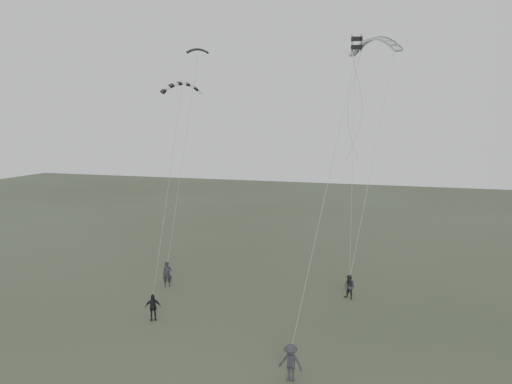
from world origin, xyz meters
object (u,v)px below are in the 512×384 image
(flyer_far, at_px, (291,363))
(kite_striped, at_px, (182,83))
(kite_dark_small, at_px, (198,49))
(flyer_center, at_px, (153,307))
(flyer_left, at_px, (167,274))
(kite_box, at_px, (357,43))
(kite_pale_large, at_px, (375,39))
(flyer_right, at_px, (349,287))

(flyer_far, xyz_separation_m, kite_striped, (-9.09, 8.20, 13.30))
(kite_dark_small, bearing_deg, flyer_far, -81.24)
(flyer_center, bearing_deg, kite_striped, 52.66)
(flyer_left, distance_m, flyer_center, 6.17)
(flyer_far, height_order, kite_dark_small, kite_dark_small)
(flyer_far, bearing_deg, kite_box, 84.08)
(kite_pale_large, relative_size, kite_box, 5.79)
(kite_pale_large, xyz_separation_m, kite_box, (-0.30, -8.96, -1.57))
(flyer_center, relative_size, flyer_far, 0.90)
(kite_striped, relative_size, kite_box, 3.77)
(flyer_far, relative_size, kite_pale_large, 0.45)
(flyer_center, bearing_deg, kite_box, -16.33)
(flyer_center, bearing_deg, flyer_right, 2.26)
(flyer_left, relative_size, flyer_center, 1.14)
(flyer_right, relative_size, flyer_far, 0.93)
(flyer_center, height_order, kite_dark_small, kite_dark_small)
(flyer_left, height_order, kite_dark_small, kite_dark_small)
(flyer_right, distance_m, kite_box, 15.79)
(flyer_left, relative_size, kite_striped, 0.70)
(flyer_center, height_order, flyer_far, flyer_far)
(kite_striped, bearing_deg, flyer_right, -16.26)
(kite_dark_small, height_order, kite_pale_large, kite_pale_large)
(flyer_far, xyz_separation_m, kite_box, (1.80, 7.42, 15.17))
(kite_dark_small, bearing_deg, kite_pale_large, -22.72)
(flyer_far, distance_m, kite_box, 16.98)
(kite_pale_large, bearing_deg, kite_dark_small, -148.75)
(flyer_left, xyz_separation_m, kite_pale_large, (13.63, 6.09, 16.71))
(kite_dark_small, bearing_deg, kite_box, -58.73)
(kite_box, bearing_deg, kite_striped, 161.19)
(kite_striped, height_order, kite_box, kite_box)
(flyer_left, distance_m, kite_pale_large, 22.41)
(flyer_right, height_order, kite_dark_small, kite_dark_small)
(kite_dark_small, distance_m, kite_striped, 8.08)
(kite_dark_small, xyz_separation_m, kite_striped, (2.01, -7.18, -3.11))
(flyer_right, relative_size, kite_box, 2.39)
(flyer_left, xyz_separation_m, kite_dark_small, (0.43, 5.09, 16.39))
(flyer_far, distance_m, kite_pale_large, 23.52)
(flyer_left, xyz_separation_m, flyer_center, (2.02, -5.82, -0.11))
(flyer_left, relative_size, kite_box, 2.66)
(flyer_center, relative_size, kite_striped, 0.62)
(kite_dark_small, xyz_separation_m, kite_pale_large, (13.20, 1.00, 0.33))
(flyer_right, xyz_separation_m, flyer_far, (-1.32, -11.56, 0.06))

